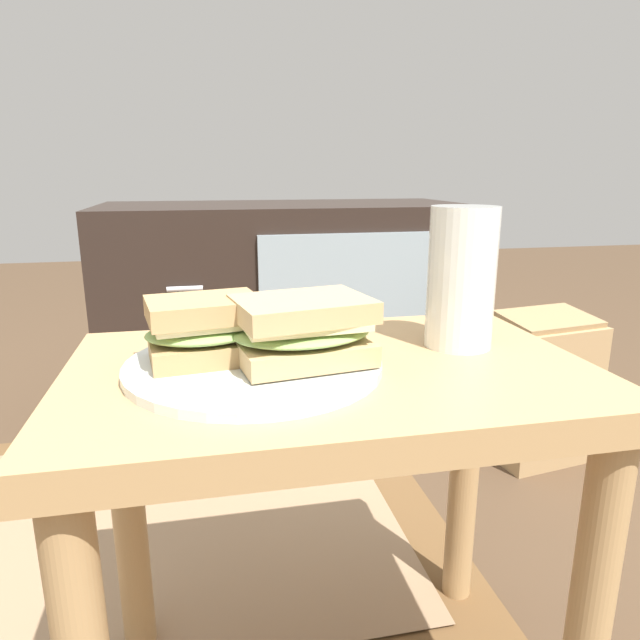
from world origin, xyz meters
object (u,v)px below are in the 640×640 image
at_px(plate, 254,365).
at_px(sandwich_back, 303,330).
at_px(tv_cabinet, 287,309).
at_px(sandwich_front, 205,330).
at_px(paper_bag, 541,388).
at_px(beer_glass, 461,280).

xyz_separation_m(plate, sandwich_back, (0.05, -0.01, 0.04)).
bearing_deg(tv_cabinet, sandwich_front, -103.46).
height_order(tv_cabinet, sandwich_front, tv_cabinet).
xyz_separation_m(plate, sandwich_front, (-0.05, 0.01, 0.04)).
bearing_deg(paper_bag, beer_glass, -133.03).
xyz_separation_m(plate, paper_bag, (0.71, 0.54, -0.29)).
height_order(tv_cabinet, beer_glass, beer_glass).
xyz_separation_m(sandwich_back, beer_glass, (0.20, 0.05, 0.03)).
xyz_separation_m(plate, beer_glass, (0.25, 0.04, 0.07)).
relative_size(plate, sandwich_back, 1.70).
bearing_deg(plate, sandwich_front, 163.40).
distance_m(beer_glass, paper_bag, 0.78).
distance_m(sandwich_front, beer_glass, 0.30).
relative_size(tv_cabinet, paper_bag, 2.71).
height_order(tv_cabinet, sandwich_back, tv_cabinet).
bearing_deg(tv_cabinet, plate, -100.43).
bearing_deg(sandwich_back, paper_bag, 39.67).
xyz_separation_m(beer_glass, paper_bag, (0.47, 0.50, -0.37)).
xyz_separation_m(tv_cabinet, sandwich_back, (-0.13, -0.96, 0.21)).
relative_size(sandwich_back, beer_glass, 0.96).
relative_size(tv_cabinet, beer_glass, 5.84).
bearing_deg(plate, tv_cabinet, 79.57).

